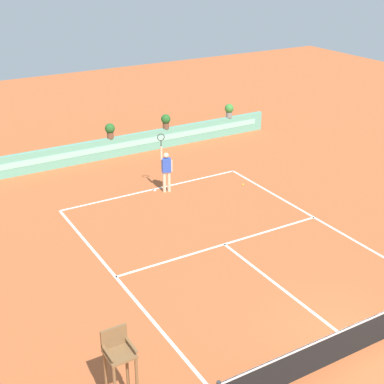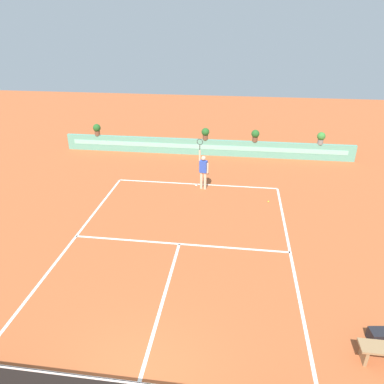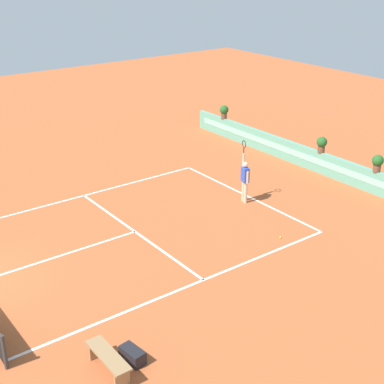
# 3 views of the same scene
# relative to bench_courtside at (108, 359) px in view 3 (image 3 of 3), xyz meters

# --- Properties ---
(ground_plane) EXTENTS (60.00, 60.00, 0.00)m
(ground_plane) POSITION_rel_bench_courtside_xyz_m (-6.01, 4.01, -0.38)
(ground_plane) COLOR #B2562D
(court_lines) EXTENTS (8.32, 11.94, 0.01)m
(court_lines) POSITION_rel_bench_courtside_xyz_m (-6.01, 4.73, -0.37)
(court_lines) COLOR white
(court_lines) RESTS_ON ground
(back_wall_barrier) EXTENTS (18.00, 0.21, 1.00)m
(back_wall_barrier) POSITION_rel_bench_courtside_xyz_m (-6.01, 14.40, 0.12)
(back_wall_barrier) COLOR #60A88E
(back_wall_barrier) RESTS_ON ground
(bench_courtside) EXTENTS (1.60, 0.44, 0.51)m
(bench_courtside) POSITION_rel_bench_courtside_xyz_m (0.00, 0.00, 0.00)
(bench_courtside) COLOR #99754C
(bench_courtside) RESTS_ON ground
(gear_bag) EXTENTS (0.74, 0.45, 0.36)m
(gear_bag) POSITION_rel_bench_courtside_xyz_m (0.03, 0.66, -0.20)
(gear_bag) COLOR black
(gear_bag) RESTS_ON ground
(tennis_player) EXTENTS (0.60, 0.31, 2.58)m
(tennis_player) POSITION_rel_bench_courtside_xyz_m (-5.62, 9.41, 0.67)
(tennis_player) COLOR beige
(tennis_player) RESTS_ON ground
(tennis_ball_near_baseline) EXTENTS (0.07, 0.07, 0.07)m
(tennis_ball_near_baseline) POSITION_rel_bench_courtside_xyz_m (-2.44, 8.33, -0.34)
(tennis_ball_near_baseline) COLOR #CCE033
(tennis_ball_near_baseline) RESTS_ON ground
(potted_plant_far_left) EXTENTS (0.48, 0.48, 0.72)m
(potted_plant_far_left) POSITION_rel_bench_courtside_xyz_m (-12.97, 14.40, 1.04)
(potted_plant_far_left) COLOR brown
(potted_plant_far_left) RESTS_ON back_wall_barrier
(potted_plant_centre) EXTENTS (0.48, 0.48, 0.72)m
(potted_plant_centre) POSITION_rel_bench_courtside_xyz_m (-6.01, 14.40, 1.04)
(potted_plant_centre) COLOR brown
(potted_plant_centre) RESTS_ON back_wall_barrier
(potted_plant_right) EXTENTS (0.48, 0.48, 0.72)m
(potted_plant_right) POSITION_rel_bench_courtside_xyz_m (-2.98, 14.40, 1.04)
(potted_plant_right) COLOR brown
(potted_plant_right) RESTS_ON back_wall_barrier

